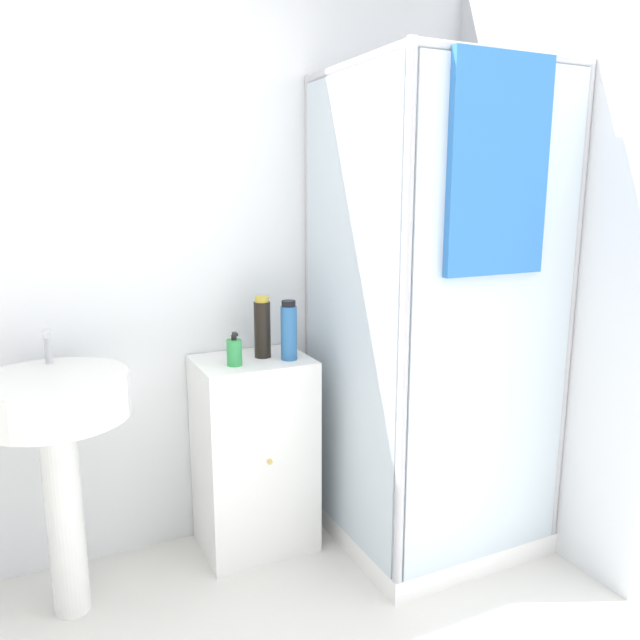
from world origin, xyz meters
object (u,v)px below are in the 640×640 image
object	(u,v)px
sink	(57,427)
shampoo_bottle_blue	(289,331)
shampoo_bottle_tall_black	(262,328)
soap_dispenser	(234,352)

from	to	relation	value
sink	shampoo_bottle_blue	world-z (taller)	shampoo_bottle_blue
sink	shampoo_bottle_tall_black	bearing A→B (deg)	9.28
sink	shampoo_bottle_tall_black	size ratio (longest dim) A/B	4.02
shampoo_bottle_tall_black	shampoo_bottle_blue	world-z (taller)	shampoo_bottle_tall_black
sink	shampoo_bottle_blue	size ratio (longest dim) A/B	4.21
soap_dispenser	shampoo_bottle_blue	distance (m)	0.24
soap_dispenser	shampoo_bottle_tall_black	bearing A→B (deg)	25.63
shampoo_bottle_blue	soap_dispenser	bearing A→B (deg)	177.05
soap_dispenser	shampoo_bottle_tall_black	size ratio (longest dim) A/B	0.53
sink	shampoo_bottle_tall_black	world-z (taller)	shampoo_bottle_tall_black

